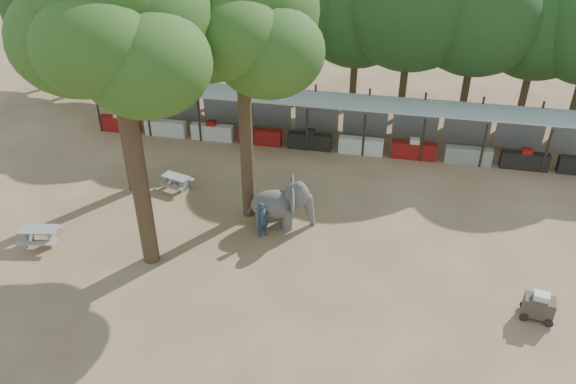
% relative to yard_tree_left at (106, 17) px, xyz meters
% --- Properties ---
extents(ground, '(100.00, 100.00, 0.00)m').
position_rel_yard_tree_left_xyz_m(ground, '(9.13, -7.19, -8.20)').
color(ground, brown).
rests_on(ground, ground).
extents(vendor_stalls, '(28.00, 2.99, 2.80)m').
position_rel_yard_tree_left_xyz_m(vendor_stalls, '(9.13, 6.65, -7.02)').
color(vendor_stalls, '#A7A9AE').
rests_on(vendor_stalls, ground).
extents(yard_tree_left, '(7.10, 6.90, 11.02)m').
position_rel_yard_tree_left_xyz_m(yard_tree_left, '(0.00, 0.00, 0.00)').
color(yard_tree_left, '#332316').
rests_on(yard_tree_left, ground).
extents(yard_tree_center, '(7.10, 6.90, 12.04)m').
position_rel_yard_tree_left_xyz_m(yard_tree_center, '(3.00, -5.00, 1.01)').
color(yard_tree_center, '#332316').
rests_on(yard_tree_center, ground).
extents(yard_tree_back, '(7.10, 6.90, 11.36)m').
position_rel_yard_tree_left_xyz_m(yard_tree_back, '(6.00, -1.00, 0.34)').
color(yard_tree_back, '#332316').
rests_on(yard_tree_back, ground).
extents(backdrop_trees, '(46.46, 5.95, 8.33)m').
position_rel_yard_tree_left_xyz_m(backdrop_trees, '(9.13, 11.81, -2.69)').
color(backdrop_trees, '#332316').
rests_on(backdrop_trees, ground).
extents(elephant, '(2.94, 2.18, 2.19)m').
position_rel_yard_tree_left_xyz_m(elephant, '(7.79, -1.76, -7.11)').
color(elephant, '#494646').
rests_on(elephant, ground).
extents(handler, '(0.69, 0.69, 1.63)m').
position_rel_yard_tree_left_xyz_m(handler, '(7.15, -2.72, -7.39)').
color(handler, '#26384C').
rests_on(handler, ground).
extents(picnic_table_near, '(1.74, 1.61, 0.77)m').
position_rel_yard_tree_left_xyz_m(picnic_table_near, '(-1.80, -5.13, -7.70)').
color(picnic_table_near, gray).
rests_on(picnic_table_near, ground).
extents(picnic_table_far, '(1.61, 1.52, 0.67)m').
position_rel_yard_tree_left_xyz_m(picnic_table_far, '(2.10, 0.26, -7.76)').
color(picnic_table_far, gray).
rests_on(picnic_table_far, ground).
extents(cart_front, '(1.22, 0.90, 1.10)m').
position_rel_yard_tree_left_xyz_m(cart_front, '(17.77, -5.54, -7.66)').
color(cart_front, '#362B25').
rests_on(cart_front, ground).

